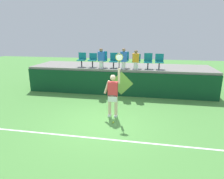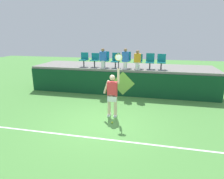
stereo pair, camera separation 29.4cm
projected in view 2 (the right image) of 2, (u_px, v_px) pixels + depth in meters
name	position (u px, v px, depth m)	size (l,w,h in m)	color
ground_plane	(101.00, 123.00, 7.51)	(40.00, 40.00, 0.00)	#519342
court_back_wall	(119.00, 84.00, 10.67)	(10.32, 0.20, 1.31)	#0F4223
spectator_platform	(123.00, 67.00, 11.69)	(10.32, 2.67, 0.12)	gray
court_baseline_stripe	(92.00, 138.00, 6.43)	(9.29, 0.08, 0.01)	white
tennis_player	(112.00, 93.00, 7.85)	(0.75, 0.27, 2.55)	white
tennis_ball	(112.00, 122.00, 7.47)	(0.07, 0.07, 0.07)	#D1E533
water_bottle	(139.00, 68.00, 10.26)	(0.07, 0.07, 0.28)	white
stadium_chair_0	(84.00, 59.00, 11.36)	(0.44, 0.42, 0.80)	#38383D
stadium_chair_1	(95.00, 59.00, 11.22)	(0.44, 0.42, 0.78)	#38383D
stadium_chair_2	(105.00, 59.00, 11.10)	(0.44, 0.42, 0.89)	#38383D
stadium_chair_3	(116.00, 60.00, 10.98)	(0.44, 0.42, 0.82)	#38383D
stadium_chair_4	(126.00, 59.00, 10.83)	(0.44, 0.42, 0.89)	#38383D
stadium_chair_5	(138.00, 60.00, 10.71)	(0.44, 0.42, 0.77)	#38383D
stadium_chair_6	(150.00, 61.00, 10.58)	(0.44, 0.42, 0.83)	#38383D
stadium_chair_7	(161.00, 61.00, 10.45)	(0.44, 0.42, 0.81)	#38383D
spectator_0	(137.00, 60.00, 10.27)	(0.34, 0.20, 1.03)	white
spectator_1	(125.00, 59.00, 10.43)	(0.34, 0.20, 1.10)	white
spectator_2	(103.00, 58.00, 10.68)	(0.34, 0.20, 1.09)	white
wall_signage_mount	(123.00, 96.00, 10.70)	(1.27, 0.01, 1.36)	#0F4223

